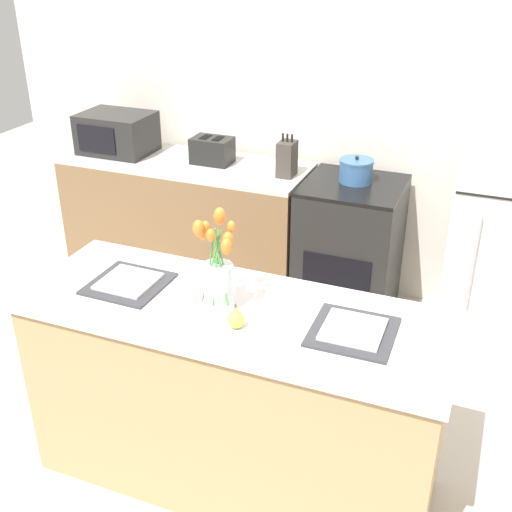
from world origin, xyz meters
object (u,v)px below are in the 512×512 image
Objects in this scene: flower_vase at (217,276)px; knife_block at (287,159)px; pear_figurine at (236,318)px; plate_setting_right at (353,331)px; stove_range at (349,251)px; cooking_pot at (356,171)px; toaster at (212,150)px; microwave at (117,133)px; plate_setting_left at (129,283)px.

flower_vase is 1.58× the size of knife_block.
pear_figurine is 0.33× the size of plate_setting_right.
pear_figurine is at bearing -91.03° from stove_range.
cooking_pot is 0.43m from knife_block.
toaster is (-1.37, 1.63, 0.07)m from plate_setting_right.
cooking_pot is at bearing 1.35° from microwave.
knife_block is (-0.43, -0.02, 0.57)m from stove_range.
stove_range is at bearing 84.72° from flower_vase.
knife_block is (1.25, -0.02, -0.02)m from microwave.
pear_figurine is at bearing -46.39° from microwave.
stove_range is 1.90× the size of microwave.
knife_block reaches higher than cooking_pot.
knife_block is at bearing -177.45° from stove_range.
cooking_pot reaches higher than plate_setting_left.
stove_range is 1.75m from flower_vase.
knife_block is (-0.43, -0.06, 0.04)m from cooking_pot.
knife_block is at bearing 103.14° from pear_figurine.
flower_vase is at bearing -95.09° from cooking_pot.
flower_vase is at bearing 141.55° from pear_figurine.
plate_setting_right is 1.54× the size of cooking_pot.
plate_setting_right is at bearing 3.90° from flower_vase.
pear_figurine is 0.45m from plate_setting_right.
plate_setting_right is at bearing 0.00° from plate_setting_left.
microwave reaches higher than pear_figurine.
microwave is at bearing 133.61° from pear_figurine.
stove_range is 3.26× the size of toaster.
stove_range is 1.11m from toaster.
plate_setting_left is 1.59m from knife_block.
microwave is (-1.08, 1.59, 0.12)m from plate_setting_left.
plate_setting_left is (-0.60, -1.59, 0.47)m from stove_range.
knife_block is at bearing 83.88° from plate_setting_left.
plate_setting_right is at bearing -49.95° from toaster.
microwave is at bearing 124.05° from plate_setting_left.
cooking_pot is (-0.40, 1.63, 0.05)m from plate_setting_right.
microwave is (-1.67, -0.00, 0.59)m from stove_range.
stove_range is 0.53m from cooking_pot.
plate_setting_right is 1.19× the size of knife_block.
plate_setting_right is at bearing 17.16° from pear_figurine.
plate_setting_left is at bearing 166.85° from pear_figurine.
knife_block is (-0.40, 1.71, 0.06)m from pear_figurine.
cooking_pot is (-0.00, 0.04, 0.53)m from stove_range.
pear_figurine is 0.58m from plate_setting_left.
stove_range is 3.38× the size of knife_block.
knife_block reaches higher than plate_setting_right.
flower_vase is at bearing -80.19° from knife_block.
pear_figurine is at bearing -162.84° from plate_setting_right.
pear_figurine is 0.39× the size of knife_block.
flower_vase is 0.57m from plate_setting_right.
stove_range is 2.84× the size of plate_setting_left.
flower_vase is 1.33× the size of plate_setting_right.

